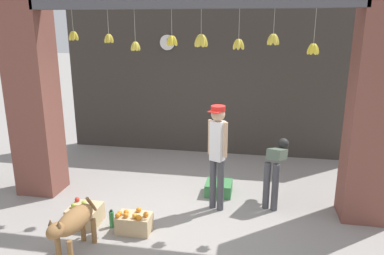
{
  "coord_description": "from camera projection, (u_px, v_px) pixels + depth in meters",
  "views": [
    {
      "loc": [
        1.06,
        -5.39,
        2.94
      ],
      "look_at": [
        0.0,
        0.43,
        1.28
      ],
      "focal_mm": 35.0,
      "sensor_mm": 36.0,
      "label": 1
    }
  ],
  "objects": [
    {
      "name": "ground_plane",
      "position": [
        187.0,
        210.0,
        6.09
      ],
      "size": [
        60.0,
        60.0,
        0.0
      ],
      "primitive_type": "plane",
      "color": "gray"
    },
    {
      "name": "shop_back_wall",
      "position": [
        212.0,
        81.0,
        8.41
      ],
      "size": [
        6.76,
        0.12,
        3.38
      ],
      "primitive_type": "cube",
      "color": "#38332D",
      "rests_on": "ground_plane"
    },
    {
      "name": "shop_pillar_left",
      "position": [
        34.0,
        99.0,
        6.39
      ],
      "size": [
        0.7,
        0.6,
        3.38
      ],
      "primitive_type": "cube",
      "color": "brown",
      "rests_on": "ground_plane"
    },
    {
      "name": "shop_pillar_right",
      "position": [
        375.0,
        112.0,
        5.44
      ],
      "size": [
        0.7,
        0.6,
        3.38
      ],
      "primitive_type": "cube",
      "color": "brown",
      "rests_on": "ground_plane"
    },
    {
      "name": "storefront_awning",
      "position": [
        189.0,
        4.0,
        5.33
      ],
      "size": [
        4.86,
        0.26,
        0.87
      ],
      "color": "#4C4C51"
    },
    {
      "name": "dog",
      "position": [
        73.0,
        223.0,
        4.8
      ],
      "size": [
        0.37,
        1.04,
        0.69
      ],
      "rotation": [
        0.0,
        0.0,
        -1.69
      ],
      "color": "olive",
      "rests_on": "ground_plane"
    },
    {
      "name": "shopkeeper",
      "position": [
        217.0,
        149.0,
        5.88
      ],
      "size": [
        0.32,
        0.31,
        1.73
      ],
      "rotation": [
        0.0,
        0.0,
        2.73
      ],
      "color": "#424247",
      "rests_on": "ground_plane"
    },
    {
      "name": "worker_stooping",
      "position": [
        276.0,
        165.0,
        6.13
      ],
      "size": [
        0.41,
        0.78,
        1.04
      ],
      "rotation": [
        0.0,
        0.0,
        -0.31
      ],
      "color": "#424247",
      "rests_on": "ground_plane"
    },
    {
      "name": "fruit_crate_oranges",
      "position": [
        134.0,
        223.0,
        5.43
      ],
      "size": [
        0.49,
        0.32,
        0.34
      ],
      "color": "tan",
      "rests_on": "ground_plane"
    },
    {
      "name": "fruit_crate_apples",
      "position": [
        85.0,
        215.0,
        5.65
      ],
      "size": [
        0.45,
        0.44,
        0.35
      ],
      "color": "tan",
      "rests_on": "ground_plane"
    },
    {
      "name": "produce_box_green",
      "position": [
        219.0,
        188.0,
        6.65
      ],
      "size": [
        0.46,
        0.44,
        0.22
      ],
      "primitive_type": "cube",
      "color": "#387A42",
      "rests_on": "ground_plane"
    },
    {
      "name": "water_bottle",
      "position": [
        112.0,
        219.0,
        5.56
      ],
      "size": [
        0.07,
        0.07,
        0.28
      ],
      "color": "#38934C",
      "rests_on": "ground_plane"
    },
    {
      "name": "wall_clock",
      "position": [
        167.0,
        42.0,
        8.29
      ],
      "size": [
        0.36,
        0.03,
        0.36
      ],
      "color": "black"
    }
  ]
}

